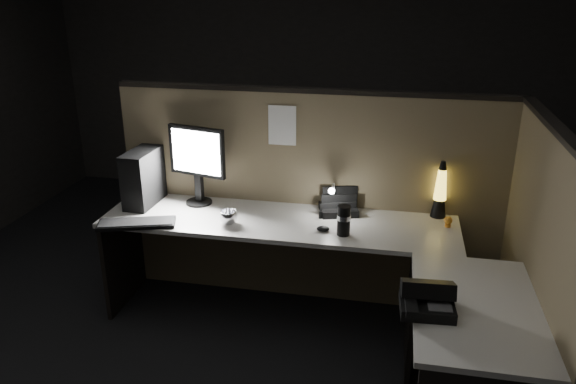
% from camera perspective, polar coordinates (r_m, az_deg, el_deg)
% --- Properties ---
extents(floor, '(6.00, 6.00, 0.00)m').
position_cam_1_polar(floor, '(3.50, -0.57, -18.07)').
color(floor, black).
rests_on(floor, ground).
extents(room_shell, '(6.00, 6.00, 6.00)m').
position_cam_1_polar(room_shell, '(2.77, -0.69, 8.88)').
color(room_shell, silver).
rests_on(room_shell, ground).
extents(partition_back, '(2.66, 0.06, 1.50)m').
position_cam_1_polar(partition_back, '(3.91, 2.19, -0.83)').
color(partition_back, brown).
rests_on(partition_back, ground).
extents(partition_right, '(0.06, 1.66, 1.50)m').
position_cam_1_polar(partition_right, '(3.21, 23.99, -7.93)').
color(partition_right, brown).
rests_on(partition_right, ground).
extents(desk, '(2.60, 1.60, 0.73)m').
position_cam_1_polar(desk, '(3.35, 3.33, -7.99)').
color(desk, '#B0AEA6').
rests_on(desk, ground).
extents(pc_tower, '(0.18, 0.37, 0.38)m').
position_cam_1_polar(pc_tower, '(3.96, -14.49, 1.44)').
color(pc_tower, black).
rests_on(pc_tower, desk).
extents(monitor, '(0.42, 0.18, 0.54)m').
position_cam_1_polar(monitor, '(3.86, -9.22, 3.46)').
color(monitor, black).
rests_on(monitor, desk).
extents(keyboard, '(0.51, 0.30, 0.02)m').
position_cam_1_polar(keyboard, '(3.69, -15.12, -3.12)').
color(keyboard, black).
rests_on(keyboard, desk).
extents(mouse, '(0.09, 0.07, 0.03)m').
position_cam_1_polar(mouse, '(3.49, 3.58, -3.74)').
color(mouse, black).
rests_on(mouse, desk).
extents(clip_lamp, '(0.04, 0.17, 0.21)m').
position_cam_1_polar(clip_lamp, '(3.68, 4.54, -0.53)').
color(clip_lamp, silver).
rests_on(clip_lamp, desk).
extents(organizer, '(0.29, 0.27, 0.18)m').
position_cam_1_polar(organizer, '(3.76, 5.17, -1.48)').
color(organizer, black).
rests_on(organizer, desk).
extents(lava_lamp, '(0.10, 0.10, 0.38)m').
position_cam_1_polar(lava_lamp, '(3.77, 15.19, -0.18)').
color(lava_lamp, black).
rests_on(lava_lamp, desk).
extents(travel_mug, '(0.08, 0.08, 0.19)m').
position_cam_1_polar(travel_mug, '(3.42, 5.68, -2.89)').
color(travel_mug, black).
rests_on(travel_mug, desk).
extents(steel_mug, '(0.12, 0.12, 0.09)m').
position_cam_1_polar(steel_mug, '(3.59, -6.06, -2.58)').
color(steel_mug, silver).
rests_on(steel_mug, desk).
extents(figurine, '(0.05, 0.05, 0.05)m').
position_cam_1_polar(figurine, '(3.67, 15.97, -2.79)').
color(figurine, orange).
rests_on(figurine, desk).
extents(pinned_paper, '(0.19, 0.00, 0.27)m').
position_cam_1_polar(pinned_paper, '(3.74, -0.60, 6.78)').
color(pinned_paper, white).
rests_on(pinned_paper, partition_back).
extents(desk_phone, '(0.26, 0.27, 0.15)m').
position_cam_1_polar(desk_phone, '(2.77, 13.87, -10.49)').
color(desk_phone, black).
rests_on(desk_phone, desk).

